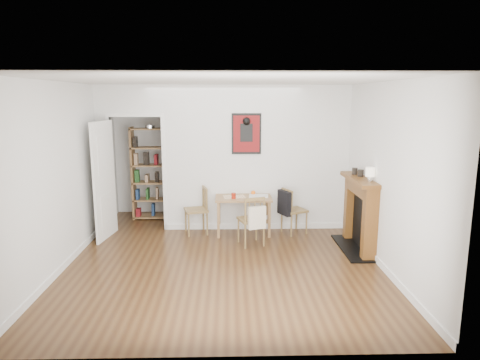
{
  "coord_description": "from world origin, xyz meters",
  "views": [
    {
      "loc": [
        0.09,
        -6.21,
        2.38
      ],
      "look_at": [
        0.27,
        0.6,
        1.06
      ],
      "focal_mm": 32.0,
      "sensor_mm": 36.0,
      "label": 1
    }
  ],
  "objects_px": {
    "chair_left": "(196,211)",
    "chair_right": "(293,210)",
    "chair_front": "(251,220)",
    "bookshelf": "(152,174)",
    "ceramic_jar_a": "(361,173)",
    "notebook": "(259,196)",
    "fireplace": "(360,211)",
    "ceramic_jar_b": "(355,171)",
    "orange_fruit": "(253,193)",
    "dining_table": "(243,201)",
    "mantel_lamp": "(370,173)",
    "red_glass": "(234,196)"
  },
  "relations": [
    {
      "from": "mantel_lamp",
      "to": "red_glass",
      "type": "bearing_deg",
      "value": 152.7
    },
    {
      "from": "red_glass",
      "to": "ceramic_jar_b",
      "type": "relative_size",
      "value": 0.89
    },
    {
      "from": "notebook",
      "to": "mantel_lamp",
      "type": "bearing_deg",
      "value": -37.31
    },
    {
      "from": "chair_left",
      "to": "notebook",
      "type": "xyz_separation_m",
      "value": [
        1.1,
        0.02,
        0.26
      ]
    },
    {
      "from": "dining_table",
      "to": "ceramic_jar_a",
      "type": "height_order",
      "value": "ceramic_jar_a"
    },
    {
      "from": "chair_left",
      "to": "bookshelf",
      "type": "xyz_separation_m",
      "value": [
        -0.94,
        1.02,
        0.48
      ]
    },
    {
      "from": "chair_left",
      "to": "chair_right",
      "type": "bearing_deg",
      "value": -0.89
    },
    {
      "from": "chair_left",
      "to": "ceramic_jar_b",
      "type": "distance_m",
      "value": 2.79
    },
    {
      "from": "chair_right",
      "to": "ceramic_jar_b",
      "type": "height_order",
      "value": "ceramic_jar_b"
    },
    {
      "from": "notebook",
      "to": "ceramic_jar_b",
      "type": "distance_m",
      "value": 1.71
    },
    {
      "from": "chair_left",
      "to": "bookshelf",
      "type": "relative_size",
      "value": 0.46
    },
    {
      "from": "chair_right",
      "to": "red_glass",
      "type": "relative_size",
      "value": 8.29
    },
    {
      "from": "dining_table",
      "to": "red_glass",
      "type": "height_order",
      "value": "red_glass"
    },
    {
      "from": "fireplace",
      "to": "ceramic_jar_b",
      "type": "xyz_separation_m",
      "value": [
        -0.05,
        0.26,
        0.6
      ]
    },
    {
      "from": "fireplace",
      "to": "ceramic_jar_b",
      "type": "bearing_deg",
      "value": 100.16
    },
    {
      "from": "orange_fruit",
      "to": "mantel_lamp",
      "type": "xyz_separation_m",
      "value": [
        1.65,
        -1.31,
        0.58
      ]
    },
    {
      "from": "chair_left",
      "to": "chair_right",
      "type": "xyz_separation_m",
      "value": [
        1.72,
        -0.03,
        0.0
      ]
    },
    {
      "from": "dining_table",
      "to": "orange_fruit",
      "type": "xyz_separation_m",
      "value": [
        0.18,
        0.14,
        0.12
      ]
    },
    {
      "from": "ceramic_jar_a",
      "to": "ceramic_jar_b",
      "type": "distance_m",
      "value": 0.18
    },
    {
      "from": "fireplace",
      "to": "red_glass",
      "type": "relative_size",
      "value": 12.68
    },
    {
      "from": "chair_left",
      "to": "ceramic_jar_b",
      "type": "relative_size",
      "value": 7.6
    },
    {
      "from": "bookshelf",
      "to": "mantel_lamp",
      "type": "relative_size",
      "value": 8.65
    },
    {
      "from": "dining_table",
      "to": "mantel_lamp",
      "type": "xyz_separation_m",
      "value": [
        1.83,
        -1.17,
        0.7
      ]
    },
    {
      "from": "mantel_lamp",
      "to": "orange_fruit",
      "type": "bearing_deg",
      "value": 141.46
    },
    {
      "from": "bookshelf",
      "to": "ceramic_jar_a",
      "type": "xyz_separation_m",
      "value": [
        3.59,
        -1.78,
        0.32
      ]
    },
    {
      "from": "red_glass",
      "to": "fireplace",
      "type": "bearing_deg",
      "value": -19.64
    },
    {
      "from": "fireplace",
      "to": "orange_fruit",
      "type": "height_order",
      "value": "fireplace"
    },
    {
      "from": "notebook",
      "to": "ceramic_jar_b",
      "type": "xyz_separation_m",
      "value": [
        1.5,
        -0.61,
        0.54
      ]
    },
    {
      "from": "bookshelf",
      "to": "chair_right",
      "type": "bearing_deg",
      "value": -21.44
    },
    {
      "from": "fireplace",
      "to": "notebook",
      "type": "bearing_deg",
      "value": 150.81
    },
    {
      "from": "notebook",
      "to": "ceramic_jar_b",
      "type": "height_order",
      "value": "ceramic_jar_b"
    },
    {
      "from": "chair_front",
      "to": "bookshelf",
      "type": "distance_m",
      "value": 2.53
    },
    {
      "from": "mantel_lamp",
      "to": "ceramic_jar_a",
      "type": "relative_size",
      "value": 1.91
    },
    {
      "from": "ceramic_jar_a",
      "to": "notebook",
      "type": "bearing_deg",
      "value": 153.26
    },
    {
      "from": "red_glass",
      "to": "mantel_lamp",
      "type": "xyz_separation_m",
      "value": [
        2.0,
        -1.03,
        0.57
      ]
    },
    {
      "from": "fireplace",
      "to": "dining_table",
      "type": "bearing_deg",
      "value": 154.94
    },
    {
      "from": "chair_right",
      "to": "dining_table",
      "type": "bearing_deg",
      "value": 178.27
    },
    {
      "from": "ceramic_jar_a",
      "to": "ceramic_jar_b",
      "type": "height_order",
      "value": "same"
    },
    {
      "from": "ceramic_jar_a",
      "to": "chair_front",
      "type": "bearing_deg",
      "value": 174.86
    },
    {
      "from": "red_glass",
      "to": "chair_right",
      "type": "bearing_deg",
      "value": 6.07
    },
    {
      "from": "fireplace",
      "to": "chair_front",
      "type": "bearing_deg",
      "value": 172.0
    },
    {
      "from": "notebook",
      "to": "ceramic_jar_a",
      "type": "height_order",
      "value": "ceramic_jar_a"
    },
    {
      "from": "red_glass",
      "to": "orange_fruit",
      "type": "bearing_deg",
      "value": 38.22
    },
    {
      "from": "bookshelf",
      "to": "ceramic_jar_a",
      "type": "height_order",
      "value": "bookshelf"
    },
    {
      "from": "mantel_lamp",
      "to": "chair_right",
      "type": "bearing_deg",
      "value": 129.49
    },
    {
      "from": "dining_table",
      "to": "chair_left",
      "type": "xyz_separation_m",
      "value": [
        -0.84,
        0.0,
        -0.17
      ]
    },
    {
      "from": "red_glass",
      "to": "notebook",
      "type": "height_order",
      "value": "red_glass"
    },
    {
      "from": "chair_left",
      "to": "fireplace",
      "type": "bearing_deg",
      "value": -17.76
    },
    {
      "from": "fireplace",
      "to": "orange_fruit",
      "type": "xyz_separation_m",
      "value": [
        -1.64,
        0.99,
        0.09
      ]
    },
    {
      "from": "ceramic_jar_b",
      "to": "ceramic_jar_a",
      "type": "bearing_deg",
      "value": -75.93
    }
  ]
}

